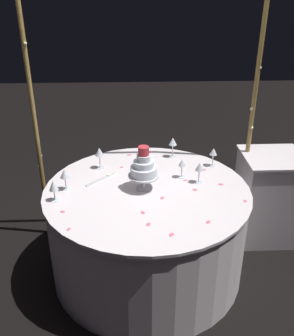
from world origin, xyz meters
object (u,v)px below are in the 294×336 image
Objects in this scene: wine_glass_2 at (53,186)px; wine_glass_4 at (173,142)px; main_table at (147,230)px; side_table at (268,197)px; wine_glass_0 at (199,168)px; wine_glass_3 at (213,153)px; decorative_arch at (144,64)px; wine_glass_5 at (65,174)px; cake_knife at (103,178)px; wine_glass_1 at (99,153)px; wine_glass_6 at (182,164)px; tiered_cake at (144,168)px.

wine_glass_4 reaches higher than wine_glass_2.
side_table is (1.06, 0.41, 0.03)m from main_table.
wine_glass_3 is at bearing 60.22° from wine_glass_0.
decorative_arch is 15.81× the size of wine_glass_3.
main_table is 0.62m from wine_glass_0.
wine_glass_2 is 1.00× the size of wine_glass_3.
decorative_arch reaches higher than wine_glass_5.
side_table is 1.82m from wine_glass_2.
wine_glass_2 is 0.67× the size of cake_knife.
wine_glass_3 is (0.54, 0.36, 0.48)m from main_table.
side_table is at bearing 25.66° from wine_glass_0.
wine_glass_1 is at bearing 60.41° from wine_glass_2.
wine_glass_4 reaches higher than wine_glass_3.
wine_glass_0 is 1.06× the size of wine_glass_3.
wine_glass_5 is (-1.63, -0.39, 0.46)m from side_table.
main_table is at bearing -147.73° from wine_glass_6.
main_table is 1.13m from side_table.
tiered_cake is 1.87× the size of wine_glass_1.
wine_glass_0 reaches higher than main_table.
wine_glass_6 is at bearing -85.12° from wine_glass_4.
side_table reaches higher than cake_knife.
tiered_cake reaches higher than side_table.
tiered_cake is 0.56m from wine_glass_5.
decorative_arch is at bearing 90.10° from main_table.
side_table is 0.69m from wine_glass_3.
wine_glass_6 is at bearing -145.64° from wine_glass_3.
wine_glass_4 is at bearing 17.45° from wine_glass_1.
wine_glass_4 is at bearing 94.88° from wine_glass_6.
tiered_cake is at bearing -159.96° from side_table.
side_table is 0.88m from wine_glass_0.
wine_glass_6 is (-0.27, -0.19, -0.01)m from wine_glass_3.
wine_glass_1 is at bearing -162.55° from wine_glass_4.
side_table is 2.39× the size of tiered_cake.
decorative_arch reaches higher than tiered_cake.
wine_glass_1 is 0.22m from cake_knife.
tiered_cake is at bearing -116.20° from wine_glass_4.
wine_glass_1 is 1.15× the size of wine_glass_2.
wine_glass_0 is (0.38, 0.08, 0.48)m from main_table.
tiered_cake is at bearing -151.60° from wine_glass_6.
wine_glass_2 is at bearing -157.55° from wine_glass_3.
side_table is 4.46× the size of wine_glass_1.
wine_glass_0 reaches higher than wine_glass_5.
wine_glass_4 is at bearing 32.60° from wine_glass_5.
wine_glass_0 is at bearing 11.73° from wine_glass_2.
wine_glass_2 reaches higher than cake_knife.
wine_glass_0 is 1.10× the size of wine_glass_6.
wine_glass_4 is 1.17× the size of wine_glass_6.
wine_glass_4 reaches higher than main_table.
wine_glass_2 is (-1.69, -0.53, 0.44)m from side_table.
decorative_arch reaches higher than cake_knife.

